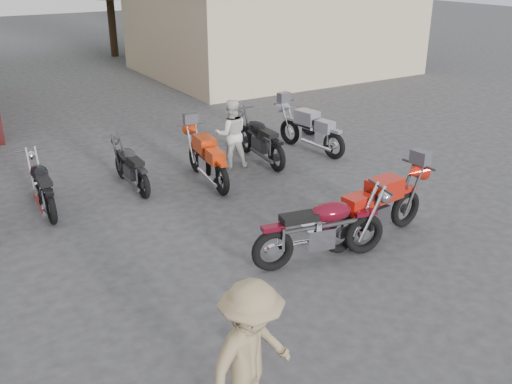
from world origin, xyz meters
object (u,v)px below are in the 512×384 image
helmet (250,349)px  person_light (231,134)px  row_bike_6 (310,127)px  sportbike (378,204)px  row_bike_4 (207,156)px  row_bike_3 (130,164)px  row_bike_5 (260,136)px  row_bike_2 (42,183)px  person_tan (251,360)px  vintage_motorcycle (323,225)px

helmet → person_light: size_ratio=0.15×
person_light → row_bike_6: person_light is taller
sportbike → row_bike_6: size_ratio=1.06×
sportbike → row_bike_4: 4.11m
row_bike_3 → row_bike_4: size_ratio=0.88×
sportbike → row_bike_5: 4.49m
sportbike → row_bike_2: sportbike is taller
row_bike_4 → row_bike_6: (3.16, 0.55, 0.01)m
person_light → row_bike_6: size_ratio=0.75×
helmet → row_bike_6: (5.38, 6.03, 0.51)m
row_bike_2 → row_bike_5: size_ratio=0.90×
person_tan → row_bike_5: bearing=38.6°
row_bike_2 → row_bike_4: size_ratio=0.92×
row_bike_6 → sportbike: bearing=147.8°
row_bike_2 → row_bike_4: bearing=-94.2°
sportbike → row_bike_3: sportbike is taller
row_bike_4 → person_tan: bearing=162.2°
person_tan → row_bike_6: size_ratio=0.84×
helmet → vintage_motorcycle: bearing=32.8°
person_light → row_bike_6: (2.23, -0.04, -0.18)m
vintage_motorcycle → row_bike_4: 4.05m
sportbike → row_bike_3: bearing=116.7°
vintage_motorcycle → row_bike_6: size_ratio=1.06×
sportbike → vintage_motorcycle: bearing=-178.7°
helmet → row_bike_3: 6.11m
row_bike_6 → row_bike_2: bearing=82.1°
row_bike_5 → helmet: bearing=150.1°
row_bike_3 → row_bike_5: bearing=-90.2°
row_bike_2 → person_tan: bearing=-173.2°
row_bike_5 → vintage_motorcycle: bearing=162.8°
row_bike_2 → sportbike: bearing=-130.4°
person_tan → row_bike_5: size_ratio=0.84×
row_bike_2 → row_bike_4: (3.36, -0.38, 0.05)m
helmet → row_bike_4: (2.22, 5.48, 0.50)m
row_bike_3 → row_bike_6: 4.67m
sportbike → helmet: bearing=-161.2°
person_tan → row_bike_4: 7.07m
vintage_motorcycle → person_tan: size_ratio=1.26×
person_tan → vintage_motorcycle: bearing=22.1°
row_bike_2 → row_bike_6: bearing=-86.3°
row_bike_3 → row_bike_4: (1.51, -0.58, 0.07)m
vintage_motorcycle → row_bike_2: size_ratio=1.17×
sportbike → helmet: size_ratio=9.62×
vintage_motorcycle → row_bike_4: (0.00, 4.05, -0.04)m
row_bike_4 → row_bike_3: bearing=74.6°
vintage_motorcycle → person_light: bearing=89.7°
helmet → row_bike_4: row_bike_4 is taller
row_bike_6 → row_bike_4: bearing=90.4°
sportbike → helmet: (-3.51, -1.58, -0.54)m
person_light → helmet: bearing=80.2°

